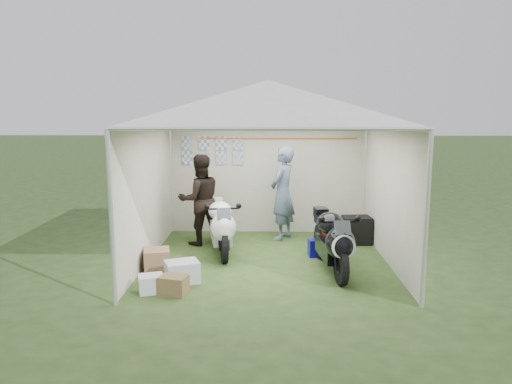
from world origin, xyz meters
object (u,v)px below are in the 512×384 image
motorcycle_black (332,239)px  crate_3 (173,285)px  crate_0 (182,272)px  person_blue_jacket (283,193)px  motorcycle_white (221,225)px  crate_1 (157,260)px  canopy_tent (268,107)px  crate_2 (151,284)px  person_dark_jacket (200,200)px  paddock_stand (320,248)px  equipment_box (357,230)px

motorcycle_black → crate_3: (-2.32, -0.98, -0.41)m
crate_0 → crate_3: bearing=-95.5°
person_blue_jacket → crate_3: (-1.61, -3.00, -0.79)m
motorcycle_white → crate_1: size_ratio=4.80×
motorcycle_white → crate_0: (-0.44, -1.51, -0.36)m
canopy_tent → crate_2: bearing=-136.1°
person_blue_jacket → crate_2: person_blue_jacket is taller
person_dark_jacket → crate_1: (-0.48, -1.63, -0.68)m
canopy_tent → paddock_stand: 2.60m
motorcycle_white → person_blue_jacket: (1.12, 1.03, 0.39)m
motorcycle_black → crate_3: size_ratio=5.15×
motorcycle_white → crate_3: size_ratio=5.03×
canopy_tent → motorcycle_white: bearing=156.5°
person_blue_jacket → crate_1: bearing=-17.9°
paddock_stand → equipment_box: bearing=47.0°
person_dark_jacket → person_blue_jacket: person_blue_jacket is taller
motorcycle_black → equipment_box: size_ratio=3.73×
canopy_tent → person_dark_jacket: bearing=142.3°
crate_2 → crate_3: bearing=-7.9°
motorcycle_black → crate_0: size_ratio=4.06×
paddock_stand → crate_0: crate_0 is taller
person_blue_jacket → crate_3: person_blue_jacket is taller
motorcycle_white → person_blue_jacket: bearing=32.5°
person_dark_jacket → motorcycle_white: bearing=103.5°
equipment_box → crate_2: (-3.33, -2.65, -0.14)m
canopy_tent → crate_0: size_ratio=11.85×
paddock_stand → crate_2: size_ratio=1.19×
paddock_stand → person_dark_jacket: 2.42m
crate_3 → paddock_stand: bearing=39.8°
crate_3 → crate_1: bearing=114.4°
equipment_box → crate_3: size_ratio=1.38×
motorcycle_black → crate_0: bearing=-173.5°
equipment_box → crate_3: 4.04m
paddock_stand → person_blue_jacket: bearing=118.4°
crate_0 → crate_3: size_ratio=1.27×
motorcycle_white → motorcycle_black: (1.83, -0.99, 0.01)m
motorcycle_white → person_blue_jacket: 1.57m
canopy_tent → crate_0: canopy_tent is taller
motorcycle_black → person_dark_jacket: (-2.28, 1.62, 0.32)m
person_dark_jacket → crate_2: bearing=59.8°
paddock_stand → motorcycle_white: bearing=176.1°
canopy_tent → person_blue_jacket: size_ratio=3.08×
canopy_tent → motorcycle_black: (1.01, -0.64, -2.04)m
crate_2 → motorcycle_black: bearing=19.4°
crate_0 → person_dark_jacket: bearing=90.2°
motorcycle_black → crate_1: bearing=174.0°
motorcycle_white → motorcycle_black: size_ratio=0.98×
crate_1 → crate_0: bearing=-46.2°
canopy_tent → crate_3: canopy_tent is taller
motorcycle_white → crate_3: bearing=-114.1°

